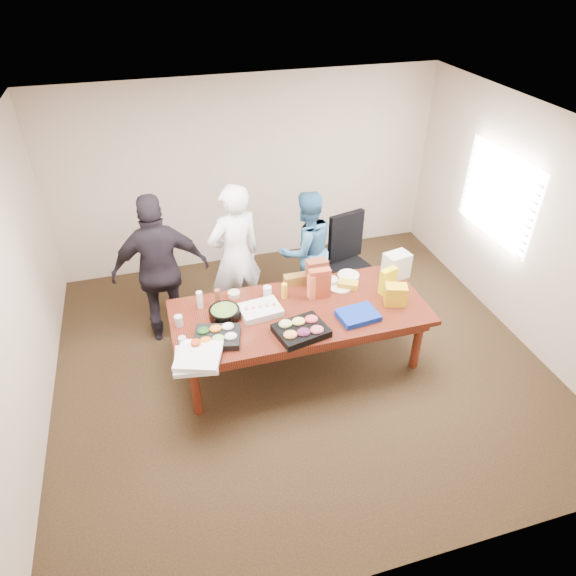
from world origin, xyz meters
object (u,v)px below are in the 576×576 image
object	(u,v)px
conference_table	(300,336)
sheet_cake	(260,310)
salad_bowl	(224,313)
person_right	(306,250)
office_chair	(351,267)
person_center	(235,257)

from	to	relation	value
conference_table	sheet_cake	xyz separation A→B (m)	(-0.43, 0.08, 0.41)
salad_bowl	person_right	bearing A→B (deg)	39.49
office_chair	salad_bowl	size ratio (longest dim) A/B	3.57
office_chair	salad_bowl	world-z (taller)	office_chair
person_center	salad_bowl	distance (m)	0.96
office_chair	person_center	distance (m)	1.52
conference_table	office_chair	distance (m)	1.34
salad_bowl	office_chair	bearing A→B (deg)	24.03
person_right	salad_bowl	bearing A→B (deg)	27.45
conference_table	sheet_cake	distance (m)	0.60
sheet_cake	conference_table	bearing A→B (deg)	-16.93
office_chair	sheet_cake	bearing A→B (deg)	-163.70
conference_table	sheet_cake	bearing A→B (deg)	169.96
office_chair	salad_bowl	xyz separation A→B (m)	(-1.79, -0.80, 0.21)
person_right	person_center	bearing A→B (deg)	-4.22
office_chair	person_center	xyz separation A→B (m)	(-1.48, 0.10, 0.34)
person_right	sheet_cake	bearing A→B (deg)	38.82
conference_table	person_right	size ratio (longest dim) A/B	1.75
person_right	salad_bowl	distance (m)	1.62
person_right	sheet_cake	size ratio (longest dim) A/B	3.67
person_right	sheet_cake	xyz separation A→B (m)	(-0.86, -1.06, -0.01)
person_center	sheet_cake	world-z (taller)	person_center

